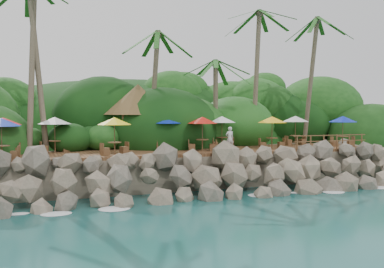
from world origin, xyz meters
name	(u,v)px	position (x,y,z in m)	size (l,w,h in m)	color
ground	(230,200)	(0.00, 0.00, 0.00)	(140.00, 140.00, 0.00)	#19514F
land_base	(152,155)	(0.00, 16.00, 1.05)	(32.00, 25.20, 2.10)	gray
jungle_hill	(133,158)	(0.00, 23.50, 0.00)	(44.80, 28.00, 15.40)	#143811
seawall	(216,175)	(0.00, 2.00, 1.15)	(29.00, 4.00, 2.30)	gray
terrace	(192,152)	(0.00, 6.00, 2.20)	(26.00, 5.00, 0.20)	brown
jungle_foliage	(156,168)	(0.00, 15.00, 0.00)	(44.00, 16.00, 12.00)	#143811
foam_line	(228,199)	(0.00, 0.30, 0.03)	(25.20, 0.80, 0.06)	white
palms	(177,12)	(-0.12, 8.84, 12.13)	(27.59, 6.91, 13.77)	brown
palapa	(138,99)	(-2.88, 9.45, 5.79)	(5.02, 5.02, 4.60)	brown
dining_clusters	(178,122)	(-0.95, 6.05, 4.19)	(25.70, 5.30, 2.28)	brown
railing	(330,140)	(9.53, 3.65, 2.91)	(6.10, 0.10, 1.00)	brown
waiter	(230,138)	(2.56, 5.45, 3.09)	(0.58, 0.38, 1.59)	silver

